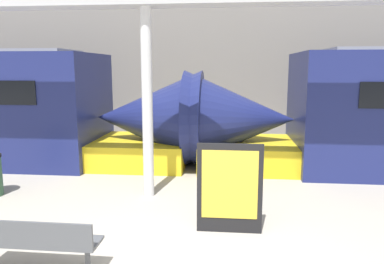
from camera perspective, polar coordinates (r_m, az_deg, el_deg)
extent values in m
cube|color=gray|center=(14.52, 3.36, 8.94)|extent=(56.00, 0.20, 5.00)
cone|color=navy|center=(10.34, 7.17, 1.99)|extent=(2.99, 2.63, 2.63)
cube|color=yellow|center=(10.52, 8.61, -3.27)|extent=(2.69, 2.46, 0.70)
cone|color=navy|center=(10.57, -6.54, 2.17)|extent=(2.99, 2.63, 2.63)
cube|color=yellow|center=(10.81, -7.92, -2.91)|extent=(2.69, 2.46, 0.70)
cube|color=#4C4F54|center=(5.58, -22.18, -15.11)|extent=(1.64, 0.45, 0.04)
cube|color=#4C4F54|center=(5.35, -23.35, -14.11)|extent=(1.63, 0.05, 0.33)
cylinder|color=#4C4F54|center=(5.42, -15.61, -18.10)|extent=(0.07, 0.07, 0.40)
cube|color=black|center=(6.21, 5.75, -8.57)|extent=(1.07, 0.06, 1.50)
cube|color=gold|center=(6.16, 5.76, -8.02)|extent=(0.91, 0.01, 1.14)
cylinder|color=silver|center=(7.77, -6.83, 4.12)|extent=(0.22, 0.22, 3.89)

